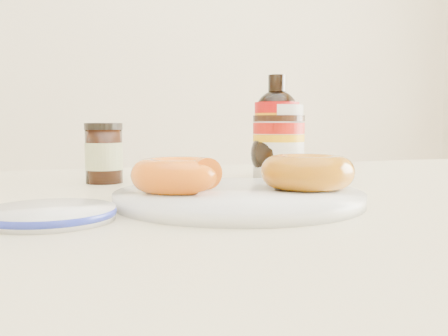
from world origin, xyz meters
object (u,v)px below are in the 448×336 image
object	(u,v)px
plate	(239,197)
donut_whole	(307,172)
syrup_bottle	(277,127)
donut_bitten	(178,175)
blue_rim_saucer	(49,214)
dining_table	(281,260)
dark_jar	(104,154)
nutella_jar	(279,139)

from	to	relation	value
plate	donut_whole	xyz separation A→B (m)	(0.08, -0.00, 0.03)
donut_whole	syrup_bottle	world-z (taller)	syrup_bottle
donut_whole	syrup_bottle	xyz separation A→B (m)	(0.07, 0.23, 0.05)
plate	donut_whole	world-z (taller)	donut_whole
donut_bitten	plate	bearing A→B (deg)	-23.91
donut_whole	blue_rim_saucer	distance (m)	0.28
dining_table	dark_jar	size ratio (longest dim) A/B	15.71
donut_bitten	blue_rim_saucer	size ratio (longest dim) A/B	0.87
donut_bitten	blue_rim_saucer	distance (m)	0.15
nutella_jar	blue_rim_saucer	distance (m)	0.45
dining_table	donut_whole	distance (m)	0.13
donut_whole	dining_table	bearing A→B (deg)	99.94
donut_whole	blue_rim_saucer	size ratio (longest dim) A/B	0.90
donut_bitten	donut_whole	distance (m)	0.15
dining_table	donut_bitten	xyz separation A→B (m)	(-0.14, -0.03, 0.11)
syrup_bottle	blue_rim_saucer	size ratio (longest dim) A/B	1.39
donut_bitten	nutella_jar	xyz separation A→B (m)	(0.22, 0.21, 0.03)
dining_table	blue_rim_saucer	size ratio (longest dim) A/B	11.69
donut_bitten	syrup_bottle	world-z (taller)	syrup_bottle
nutella_jar	donut_bitten	bearing A→B (deg)	-136.38
donut_bitten	dark_jar	size ratio (longest dim) A/B	1.16
dining_table	donut_bitten	distance (m)	0.18
donut_bitten	blue_rim_saucer	world-z (taller)	donut_bitten
plate	donut_whole	distance (m)	0.09
dining_table	plate	distance (m)	0.13
donut_whole	syrup_bottle	size ratio (longest dim) A/B	0.65
donut_bitten	dark_jar	world-z (taller)	dark_jar
dark_jar	plate	bearing A→B (deg)	-63.41
dark_jar	donut_bitten	bearing A→B (deg)	-75.13
plate	nutella_jar	xyz separation A→B (m)	(0.15, 0.23, 0.06)
nutella_jar	syrup_bottle	bearing A→B (deg)	-160.39
nutella_jar	dark_jar	world-z (taller)	nutella_jar
dining_table	dark_jar	distance (m)	0.31
dining_table	dark_jar	bearing A→B (deg)	135.04
nutella_jar	blue_rim_saucer	world-z (taller)	nutella_jar
donut_bitten	dining_table	bearing A→B (deg)	5.28
plate	dark_jar	xyz separation A→B (m)	(-0.12, 0.24, 0.04)
dining_table	syrup_bottle	bearing A→B (deg)	67.36
nutella_jar	blue_rim_saucer	bearing A→B (deg)	-142.70
donut_bitten	syrup_bottle	xyz separation A→B (m)	(0.21, 0.21, 0.05)
syrup_bottle	plate	bearing A→B (deg)	-123.50
donut_whole	nutella_jar	bearing A→B (deg)	72.91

